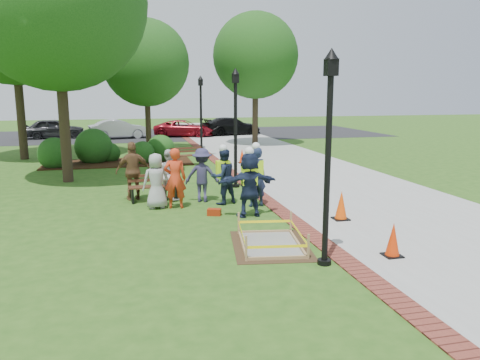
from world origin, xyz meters
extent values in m
plane|color=#285116|center=(0.00, 0.00, 0.00)|extent=(100.00, 100.00, 0.00)
cube|color=#9E9E99|center=(5.00, 10.00, 0.01)|extent=(6.00, 60.00, 0.02)
cube|color=maroon|center=(1.75, 10.00, 0.01)|extent=(0.50, 60.00, 0.03)
cube|color=#381E0F|center=(-3.00, 12.00, 0.02)|extent=(7.00, 3.00, 0.05)
cube|color=black|center=(0.00, 27.00, 0.00)|extent=(36.00, 12.00, 0.01)
cube|color=#47331E|center=(0.53, -1.63, 0.00)|extent=(2.03, 2.53, 0.01)
cube|color=gray|center=(0.53, -1.63, 0.02)|extent=(1.46, 1.96, 0.04)
cube|color=tan|center=(0.53, -1.63, 0.04)|extent=(1.59, 2.10, 0.08)
cube|color=tan|center=(0.53, -1.63, 0.28)|extent=(1.63, 2.13, 0.55)
cube|color=yellow|center=(0.53, -1.63, 0.30)|extent=(1.57, 2.07, 0.06)
cube|color=#59321E|center=(-1.79, 3.45, 0.48)|extent=(1.60, 0.58, 0.04)
cube|color=#59321E|center=(-1.81, 3.70, 0.72)|extent=(1.57, 0.16, 0.25)
cube|color=black|center=(-1.79, 3.45, 0.23)|extent=(1.46, 0.63, 0.46)
cube|color=brown|center=(0.18, 10.49, 0.48)|extent=(1.61, 0.72, 0.04)
cube|color=brown|center=(0.14, 10.73, 0.72)|extent=(1.54, 0.31, 0.25)
cube|color=black|center=(0.18, 10.49, 0.23)|extent=(1.48, 0.75, 0.46)
cube|color=black|center=(2.82, -2.94, 0.02)|extent=(0.38, 0.38, 0.05)
cone|color=red|center=(2.82, -2.94, 0.40)|extent=(0.30, 0.30, 0.70)
cube|color=black|center=(3.03, -0.02, 0.03)|extent=(0.41, 0.41, 0.05)
cone|color=#F54C07|center=(3.03, -0.02, 0.44)|extent=(0.33, 0.33, 0.76)
cube|color=black|center=(2.84, 10.50, 0.02)|extent=(0.36, 0.36, 0.05)
cone|color=#FF3808|center=(2.84, 10.50, 0.38)|extent=(0.28, 0.28, 0.66)
cube|color=maroon|center=(-0.24, 1.27, 0.10)|extent=(0.43, 0.33, 0.19)
cylinder|color=black|center=(1.25, -3.00, 1.90)|extent=(0.12, 0.12, 3.80)
cube|color=black|center=(1.25, -3.00, 3.90)|extent=(0.22, 0.22, 0.32)
cone|color=black|center=(1.25, -3.00, 4.15)|extent=(0.28, 0.28, 0.22)
cylinder|color=black|center=(1.25, -3.00, 0.05)|extent=(0.28, 0.28, 0.10)
cylinder|color=black|center=(1.25, 5.00, 1.90)|extent=(0.12, 0.12, 3.80)
cube|color=black|center=(1.25, 5.00, 3.90)|extent=(0.22, 0.22, 0.32)
cone|color=black|center=(1.25, 5.00, 4.15)|extent=(0.28, 0.28, 0.22)
cylinder|color=black|center=(1.25, 5.00, 0.05)|extent=(0.28, 0.28, 0.10)
cylinder|color=black|center=(1.25, 13.00, 1.90)|extent=(0.12, 0.12, 3.80)
cube|color=black|center=(1.25, 13.00, 3.90)|extent=(0.22, 0.22, 0.32)
cone|color=black|center=(1.25, 13.00, 4.15)|extent=(0.28, 0.28, 0.22)
cylinder|color=black|center=(1.25, 13.00, 0.05)|extent=(0.28, 0.28, 0.10)
cylinder|color=#3D2D1E|center=(-4.85, 7.58, 2.77)|extent=(0.40, 0.40, 5.54)
sphere|color=#164413|center=(-4.85, 7.58, 6.73)|extent=(6.59, 6.59, 6.59)
cylinder|color=#3D2D1E|center=(-1.34, 16.10, 2.07)|extent=(0.31, 0.31, 4.14)
sphere|color=#164413|center=(-1.34, 16.10, 5.03)|extent=(4.87, 4.87, 4.87)
cylinder|color=#3D2D1E|center=(5.60, 18.15, 2.34)|extent=(0.38, 0.38, 4.68)
sphere|color=#164413|center=(5.60, 18.15, 5.68)|extent=(5.43, 5.43, 5.43)
cylinder|color=#3D2D1E|center=(-7.76, 14.55, 3.05)|extent=(0.41, 0.41, 6.10)
sphere|color=#164413|center=(-7.76, 14.55, 7.41)|extent=(7.34, 7.34, 7.34)
sphere|color=#164413|center=(-5.82, 11.28, 0.00)|extent=(1.50, 1.50, 1.50)
sphere|color=#164413|center=(-4.17, 12.48, 0.00)|extent=(1.81, 1.81, 1.81)
sphere|color=#164413|center=(-1.84, 11.68, 0.00)|extent=(1.17, 1.17, 1.17)
sphere|color=#164413|center=(-0.93, 12.26, 0.00)|extent=(1.42, 1.42, 1.42)
sphere|color=#164413|center=(-3.41, 12.69, 0.00)|extent=(1.01, 1.01, 1.01)
imported|color=#9F9F9F|center=(-1.75, 2.49, 0.83)|extent=(0.57, 0.41, 1.66)
imported|color=red|center=(-1.21, 2.38, 0.91)|extent=(0.63, 0.46, 1.81)
imported|color=silver|center=(-1.26, 3.52, 0.82)|extent=(0.59, 0.62, 1.64)
imported|color=brown|center=(-2.40, 3.79, 0.94)|extent=(0.64, 0.46, 1.88)
imported|color=#322F52|center=(-0.29, 3.03, 0.85)|extent=(0.63, 0.50, 1.70)
imported|color=#1B1D46|center=(0.70, 0.95, 0.91)|extent=(0.61, 0.42, 1.82)
cube|color=#B7F915|center=(0.70, 0.95, 1.17)|extent=(0.42, 0.26, 0.52)
sphere|color=white|center=(0.70, 0.95, 1.84)|extent=(0.25, 0.25, 0.25)
imported|color=#17223B|center=(1.19, 2.03, 0.91)|extent=(0.62, 0.44, 1.81)
cube|color=#B7F915|center=(1.19, 2.03, 1.16)|extent=(0.42, 0.26, 0.52)
sphere|color=white|center=(1.19, 2.03, 1.84)|extent=(0.25, 0.25, 0.25)
imported|color=#1A2345|center=(0.29, 2.56, 0.86)|extent=(0.64, 0.52, 1.72)
cube|color=#B7F915|center=(0.29, 2.56, 1.10)|extent=(0.42, 0.26, 0.52)
sphere|color=white|center=(0.29, 2.56, 1.74)|extent=(0.25, 0.25, 0.25)
imported|color=#262629|center=(-7.82, 25.73, 0.00)|extent=(2.61, 5.08, 1.59)
imported|color=#B5B3B9|center=(-3.13, 24.42, 0.00)|extent=(3.00, 5.00, 1.52)
imported|color=maroon|center=(1.75, 24.84, 0.00)|extent=(2.81, 4.57, 1.39)
imported|color=black|center=(5.61, 25.34, 0.00)|extent=(3.04, 5.01, 1.52)
camera|label=1|loc=(-2.53, -11.36, 3.46)|focal=35.00mm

